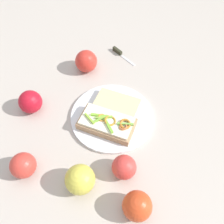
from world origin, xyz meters
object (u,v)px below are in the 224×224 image
object	(u,v)px
apple_3	(86,61)
apple_2	(137,206)
knife	(120,53)
sandwich	(107,123)
plate	(112,116)
apple_0	(124,167)
apple_1	(80,179)
bread_slice_side	(117,104)
apple_4	(30,102)
apple_5	(23,165)

from	to	relation	value
apple_3	apple_2	bearing A→B (deg)	162.08
knife	sandwich	bearing A→B (deg)	-49.03
plate	apple_2	size ratio (longest dim) A/B	3.55
apple_3	knife	bearing A→B (deg)	-91.74
sandwich	apple_0	xyz separation A→B (m)	(-0.15, 0.05, 0.01)
plate	apple_3	world-z (taller)	apple_3
apple_1	apple_2	world-z (taller)	apple_1
apple_0	sandwich	bearing A→B (deg)	-17.06
bread_slice_side	knife	distance (m)	0.27
bread_slice_side	apple_4	distance (m)	0.29
apple_5	apple_4	bearing A→B (deg)	-29.18
apple_2	apple_3	size ratio (longest dim) A/B	0.93
apple_3	sandwich	bearing A→B (deg)	162.05
sandwich	apple_1	size ratio (longest dim) A/B	2.39
plate	apple_3	distance (m)	0.25
apple_1	apple_3	distance (m)	0.46
plate	bread_slice_side	distance (m)	0.05
apple_4	plate	bearing A→B (deg)	-132.60
plate	sandwich	size ratio (longest dim) A/B	1.39
apple_5	bread_slice_side	bearing A→B (deg)	-84.20
apple_5	apple_1	bearing A→B (deg)	-139.41
sandwich	apple_1	xyz separation A→B (m)	(-0.11, 0.17, 0.01)
apple_2	apple_4	xyz separation A→B (m)	(0.46, 0.08, 0.00)
sandwich	apple_1	distance (m)	0.20
bread_slice_side	apple_5	bearing A→B (deg)	62.19
apple_1	knife	distance (m)	0.56
apple_5	plate	bearing A→B (deg)	-87.97
plate	apple_4	distance (m)	0.28
apple_0	apple_3	distance (m)	0.44
apple_3	apple_4	bearing A→B (deg)	102.82
knife	apple_0	bearing A→B (deg)	-41.26
bread_slice_side	apple_1	size ratio (longest dim) A/B	1.75
apple_2	knife	distance (m)	0.61
apple_1	apple_5	world-z (taller)	apple_1
sandwich	apple_2	bearing A→B (deg)	128.59
apple_0	apple_5	distance (m)	0.28
apple_4	knife	size ratio (longest dim) A/B	0.61
bread_slice_side	apple_0	bearing A→B (deg)	115.73
apple_0	knife	distance (m)	0.50
apple_0	apple_5	xyz separation A→B (m)	(0.17, 0.23, 0.00)
apple_2	apple_5	xyz separation A→B (m)	(0.27, 0.19, -0.00)
sandwich	apple_1	world-z (taller)	apple_1
sandwich	apple_4	size ratio (longest dim) A/B	2.55
apple_0	apple_1	distance (m)	0.12
sandwich	apple_0	distance (m)	0.16
plate	apple_2	xyz separation A→B (m)	(-0.28, 0.12, 0.03)
apple_0	apple_3	world-z (taller)	apple_3
apple_5	apple_0	bearing A→B (deg)	-125.90
bread_slice_side	apple_0	xyz separation A→B (m)	(-0.20, 0.12, 0.01)
bread_slice_side	apple_4	xyz separation A→B (m)	(0.16, 0.24, 0.02)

